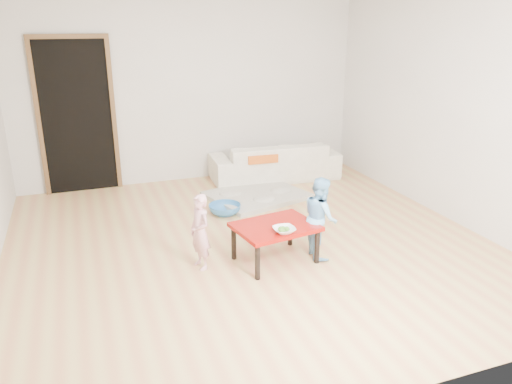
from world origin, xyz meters
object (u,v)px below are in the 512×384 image
red_table (275,243)px  child_pink (200,232)px  sofa (275,161)px  basin (225,209)px  child_blue (320,217)px  bowl (284,230)px

red_table → child_pink: 0.76m
sofa → basin: (-1.13, -1.15, -0.21)m
child_pink → basin: 1.44m
red_table → child_blue: 0.52m
sofa → child_pink: child_pink is taller
sofa → bowl: bearing=73.5°
sofa → red_table: 2.73m
child_pink → basin: size_ratio=1.88×
bowl → child_pink: 0.80m
bowl → child_pink: bearing=156.7°
bowl → child_blue: bearing=19.7°
sofa → red_table: bearing=71.9°
child_pink → basin: child_pink is taller
red_table → child_blue: size_ratio=0.93×
red_table → bowl: (0.01, -0.20, 0.22)m
sofa → child_pink: (-1.74, -2.41, 0.10)m
red_table → bowl: 0.30m
bowl → child_blue: (0.47, 0.17, 0.00)m
red_table → child_blue: (0.47, -0.03, 0.22)m
child_pink → child_blue: child_blue is taller
bowl → child_pink: (-0.74, 0.32, -0.04)m
red_table → bowl: bowl is taller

